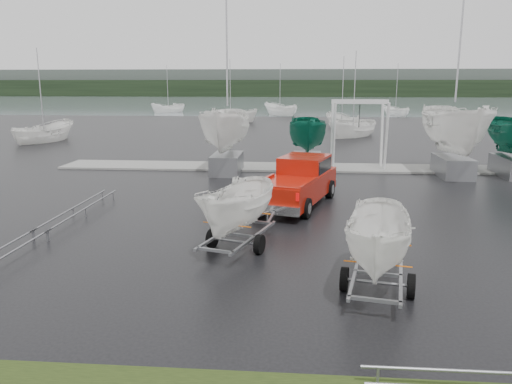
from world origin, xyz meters
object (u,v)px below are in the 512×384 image
at_px(pickup_truck, 299,180).
at_px(boat_hoist, 359,124).
at_px(trailer_hitched, 237,168).
at_px(trailer_parked, 382,191).

xyz_separation_m(pickup_truck, boat_hoist, (3.51, 9.08, 1.64)).
height_order(pickup_truck, trailer_hitched, trailer_hitched).
distance_m(pickup_truck, trailer_hitched, 6.64).
height_order(trailer_parked, boat_hoist, trailer_parked).
bearing_deg(trailer_hitched, trailer_parked, -20.00).
bearing_deg(trailer_parked, boat_hoist, 96.39).
relative_size(pickup_truck, trailer_hitched, 1.31).
height_order(pickup_truck, boat_hoist, boat_hoist).
bearing_deg(pickup_truck, trailer_hitched, -90.00).
relative_size(trailer_hitched, trailer_parked, 1.01).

